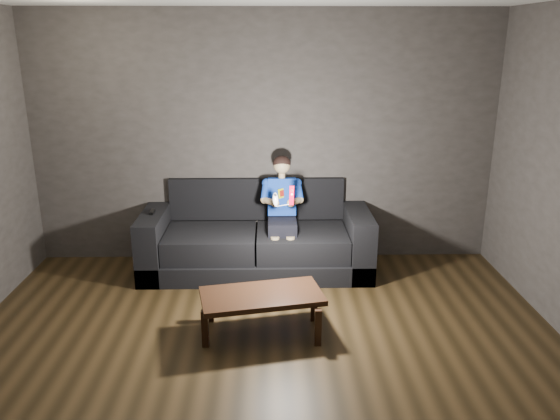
{
  "coord_description": "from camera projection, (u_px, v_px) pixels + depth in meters",
  "views": [
    {
      "loc": [
        0.05,
        -3.33,
        2.39
      ],
      "look_at": [
        0.15,
        1.55,
        0.85
      ],
      "focal_mm": 35.0,
      "sensor_mm": 36.0,
      "label": 1
    }
  ],
  "objects": [
    {
      "name": "floor",
      "position": [
        264.0,
        389.0,
        3.89
      ],
      "size": [
        5.0,
        5.0,
        0.0
      ],
      "primitive_type": "plane",
      "color": "black",
      "rests_on": "ground"
    },
    {
      "name": "back_wall",
      "position": [
        264.0,
        139.0,
        5.87
      ],
      "size": [
        5.0,
        0.04,
        2.7
      ],
      "primitive_type": "cube",
      "color": "#35302E",
      "rests_on": "ground"
    },
    {
      "name": "sofa",
      "position": [
        257.0,
        241.0,
        5.88
      ],
      "size": [
        2.4,
        1.04,
        0.93
      ],
      "color": "black",
      "rests_on": "floor"
    },
    {
      "name": "child",
      "position": [
        282.0,
        203.0,
        5.68
      ],
      "size": [
        0.44,
        0.54,
        1.08
      ],
      "color": "black",
      "rests_on": "sofa"
    },
    {
      "name": "wii_remote_red",
      "position": [
        292.0,
        195.0,
        5.23
      ],
      "size": [
        0.06,
        0.08,
        0.19
      ],
      "color": "red",
      "rests_on": "child"
    },
    {
      "name": "nunchuk_white",
      "position": [
        275.0,
        199.0,
        5.24
      ],
      "size": [
        0.07,
        0.09,
        0.14
      ],
      "color": "white",
      "rests_on": "child"
    },
    {
      "name": "wii_remote_black",
      "position": [
        152.0,
        212.0,
        5.67
      ],
      "size": [
        0.04,
        0.15,
        0.03
      ],
      "color": "black",
      "rests_on": "sofa"
    },
    {
      "name": "coffee_table",
      "position": [
        262.0,
        299.0,
        4.54
      ],
      "size": [
        1.08,
        0.69,
        0.36
      ],
      "color": "black",
      "rests_on": "floor"
    }
  ]
}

